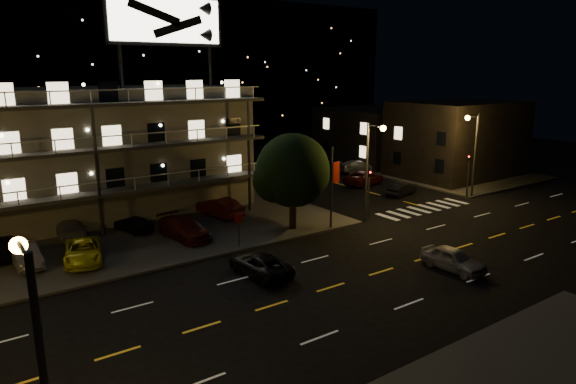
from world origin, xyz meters
TOP-DOWN VIEW (x-y plane):
  - ground at (0.00, 0.00)m, footprint 140.00×140.00m
  - curb_nw at (-14.00, 20.00)m, footprint 44.00×24.00m
  - curb_ne at (30.00, 20.00)m, footprint 16.00×24.00m
  - motel at (-9.94, 23.88)m, footprint 28.00×13.80m
  - side_bldg_front at (29.99, 16.00)m, footprint 14.06×10.00m
  - side_bldg_back at (29.99, 28.00)m, footprint 14.06×12.00m
  - hill_backdrop at (-5.94, 68.78)m, footprint 120.00×25.00m
  - streetlight_nc at (8.50, 7.94)m, footprint 0.44×1.92m
  - streetlight_ne at (22.14, 8.30)m, footprint 1.92×0.44m
  - streetlight_s at (-18.00, -7.94)m, footprint 0.44×1.92m
  - signal_nw at (9.00, 8.50)m, footprint 0.20×0.27m
  - signal_ne at (22.00, 8.50)m, footprint 0.27×0.20m
  - banner_north at (5.09, 8.40)m, footprint 0.83×0.16m
  - stop_sign at (-3.00, 8.57)m, footprint 0.91×0.11m
  - tree at (2.44, 9.95)m, footprint 5.79×5.57m
  - lot_car_1 at (-15.54, 13.18)m, footprint 1.57×4.14m
  - lot_car_2 at (-12.42, 11.88)m, footprint 3.34×5.19m
  - lot_car_3 at (-5.32, 12.50)m, footprint 2.60×5.21m
  - lot_car_4 at (-4.74, 12.13)m, footprint 1.63×3.67m
  - lot_car_7 at (-12.00, 17.50)m, footprint 1.96×4.47m
  - lot_car_8 at (-7.79, 16.07)m, footprint 2.40×3.85m
  - lot_car_9 at (-0.56, 16.07)m, footprint 2.56×4.88m
  - side_car_0 at (17.71, 12.83)m, footprint 4.05×2.24m
  - side_car_1 at (18.04, 18.46)m, footprint 5.55×3.47m
  - side_car_2 at (22.00, 23.58)m, footprint 5.35×3.14m
  - side_car_3 at (19.79, 28.33)m, footprint 4.18×1.75m
  - road_car_east at (5.78, -2.31)m, footprint 1.72×4.14m
  - road_car_west at (-4.24, 3.92)m, footprint 2.36×4.74m

SIDE VIEW (x-z plane):
  - ground at x=0.00m, z-range 0.00..0.00m
  - curb_nw at x=-14.00m, z-range 0.00..0.15m
  - curb_ne at x=30.00m, z-range 0.00..0.15m
  - side_car_0 at x=17.71m, z-range 0.00..1.26m
  - road_car_west at x=-4.24m, z-range 0.00..1.29m
  - road_car_east at x=5.78m, z-range 0.00..1.40m
  - side_car_3 at x=19.79m, z-range 0.00..1.41m
  - side_car_1 at x=18.04m, z-range 0.00..1.43m
  - side_car_2 at x=22.00m, z-range 0.00..1.46m
  - lot_car_8 at x=-7.79m, z-range 0.15..1.37m
  - lot_car_4 at x=-4.74m, z-range 0.15..1.38m
  - lot_car_7 at x=-12.00m, z-range 0.15..1.43m
  - lot_car_2 at x=-12.42m, z-range 0.15..1.48m
  - lot_car_1 at x=-15.54m, z-range 0.15..1.50m
  - lot_car_3 at x=-5.32m, z-range 0.15..1.60m
  - lot_car_9 at x=-0.56m, z-range 0.15..1.68m
  - stop_sign at x=-3.00m, z-range 0.41..3.01m
  - signal_nw at x=9.00m, z-range 0.27..4.87m
  - signal_ne at x=22.00m, z-range 0.27..4.87m
  - banner_north at x=5.09m, z-range 0.23..6.63m
  - side_bldg_back at x=29.99m, z-range 0.00..7.00m
  - side_bldg_front at x=29.99m, z-range 0.00..8.50m
  - tree at x=2.44m, z-range 0.84..8.12m
  - streetlight_nc at x=8.50m, z-range 0.96..8.96m
  - streetlight_ne at x=22.14m, z-range 0.96..8.96m
  - streetlight_s at x=-18.00m, z-range 0.96..8.96m
  - motel at x=-9.94m, z-range -3.71..14.39m
  - hill_backdrop at x=-5.94m, z-range -0.45..23.55m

